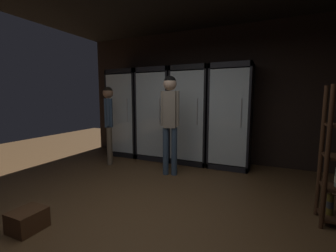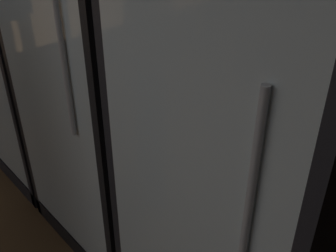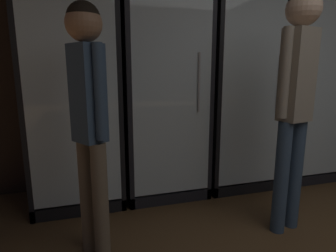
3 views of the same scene
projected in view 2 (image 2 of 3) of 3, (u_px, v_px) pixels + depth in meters
cooler_left at (35, 15)px, 2.33m from camera, size 0.76×0.66×1.99m
cooler_center at (119, 58)px, 1.83m from camera, size 0.76×0.66×1.99m
cooler_right at (266, 129)px, 1.33m from camera, size 0.76×0.66×1.99m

